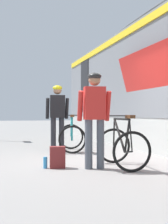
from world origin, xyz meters
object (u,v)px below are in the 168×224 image
object	(u,v)px
bicycle_far_black	(122,146)
water_bottle_by_the_backpack	(45,163)
backpack_on_platform	(57,157)
cyclist_far_in_red	(95,111)
water_bottle_near_the_bikes	(98,150)
bicycle_near_teal	(72,136)
cyclist_near_in_dark	(57,112)

from	to	relation	value
bicycle_far_black	water_bottle_by_the_backpack	xyz separation A→B (m)	(-1.40, 0.30, -0.30)
backpack_on_platform	water_bottle_by_the_backpack	distance (m)	0.24
cyclist_far_in_red	bicycle_far_black	bearing A→B (deg)	-1.43
backpack_on_platform	water_bottle_by_the_backpack	world-z (taller)	backpack_on_platform
backpack_on_platform	water_bottle_by_the_backpack	xyz separation A→B (m)	(-0.22, 0.03, -0.09)
bicycle_far_black	water_bottle_by_the_backpack	distance (m)	1.47
bicycle_far_black	water_bottle_near_the_bikes	world-z (taller)	bicycle_far_black
bicycle_near_teal	water_bottle_by_the_backpack	bearing A→B (deg)	-114.49
cyclist_far_in_red	water_bottle_near_the_bikes	bearing A→B (deg)	69.38
water_bottle_by_the_backpack	bicycle_near_teal	bearing A→B (deg)	65.51
backpack_on_platform	water_bottle_by_the_backpack	bearing A→B (deg)	178.50
cyclist_near_in_dark	cyclist_far_in_red	bearing A→B (deg)	-86.73
bicycle_near_teal	water_bottle_near_the_bikes	world-z (taller)	bicycle_near_teal
water_bottle_near_the_bikes	water_bottle_by_the_backpack	world-z (taller)	water_bottle_by_the_backpack
bicycle_far_black	backpack_on_platform	world-z (taller)	bicycle_far_black
bicycle_far_black	water_bottle_near_the_bikes	xyz separation A→B (m)	(0.18, 1.92, -0.30)
cyclist_near_in_dark	backpack_on_platform	distance (m)	2.63
cyclist_near_in_dark	bicycle_near_teal	bearing A→B (deg)	-1.71
cyclist_far_in_red	bicycle_far_black	size ratio (longest dim) A/B	1.58
cyclist_near_in_dark	bicycle_near_teal	distance (m)	0.76
bicycle_far_black	water_bottle_near_the_bikes	bearing A→B (deg)	84.76
backpack_on_platform	bicycle_near_teal	bearing A→B (deg)	77.27
cyclist_near_in_dark	water_bottle_near_the_bikes	xyz separation A→B (m)	(0.87, -0.79, -0.95)
cyclist_near_in_dark	water_bottle_near_the_bikes	bearing A→B (deg)	-42.05
bicycle_near_teal	water_bottle_by_the_backpack	size ratio (longest dim) A/B	5.66
cyclist_near_in_dark	bicycle_near_teal	world-z (taller)	cyclist_near_in_dark
cyclist_far_in_red	cyclist_near_in_dark	bearing A→B (deg)	93.27
cyclist_near_in_dark	water_bottle_by_the_backpack	distance (m)	2.69
water_bottle_near_the_bikes	bicycle_near_teal	bearing A→B (deg)	122.11
cyclist_far_in_red	bicycle_far_black	xyz separation A→B (m)	(0.54, -0.01, -0.65)
water_bottle_near_the_bikes	cyclist_near_in_dark	bearing A→B (deg)	137.95
bicycle_far_black	cyclist_far_in_red	bearing A→B (deg)	178.57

